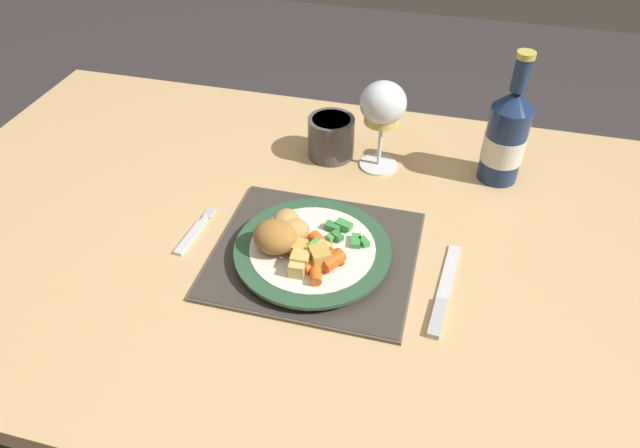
{
  "coord_description": "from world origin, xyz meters",
  "views": [
    {
      "loc": [
        0.15,
        -0.67,
        1.36
      ],
      "look_at": [
        -0.02,
        -0.02,
        0.78
      ],
      "focal_mm": 32.0,
      "sensor_mm": 36.0,
      "label": 1
    }
  ],
  "objects_px": {
    "dining_table": "(334,273)",
    "bottle": "(506,136)",
    "fork": "(193,234)",
    "table_knife": "(443,297)",
    "wine_glass": "(383,107)",
    "drinking_cup": "(331,136)",
    "dinner_plate": "(313,251)"
  },
  "relations": [
    {
      "from": "drinking_cup",
      "to": "bottle",
      "type": "bearing_deg",
      "value": 1.13
    },
    {
      "from": "dinner_plate",
      "to": "table_knife",
      "type": "height_order",
      "value": "dinner_plate"
    },
    {
      "from": "fork",
      "to": "dining_table",
      "type": "bearing_deg",
      "value": 13.83
    },
    {
      "from": "fork",
      "to": "bottle",
      "type": "distance_m",
      "value": 0.56
    },
    {
      "from": "bottle",
      "to": "drinking_cup",
      "type": "distance_m",
      "value": 0.31
    },
    {
      "from": "fork",
      "to": "wine_glass",
      "type": "xyz_separation_m",
      "value": [
        0.26,
        0.27,
        0.12
      ]
    },
    {
      "from": "dining_table",
      "to": "dinner_plate",
      "type": "bearing_deg",
      "value": -108.47
    },
    {
      "from": "dining_table",
      "to": "drinking_cup",
      "type": "bearing_deg",
      "value": 105.16
    },
    {
      "from": "fork",
      "to": "drinking_cup",
      "type": "relative_size",
      "value": 1.39
    },
    {
      "from": "wine_glass",
      "to": "drinking_cup",
      "type": "bearing_deg",
      "value": 172.48
    },
    {
      "from": "table_knife",
      "to": "dinner_plate",
      "type": "bearing_deg",
      "value": 171.47
    },
    {
      "from": "drinking_cup",
      "to": "wine_glass",
      "type": "bearing_deg",
      "value": -7.52
    },
    {
      "from": "dinner_plate",
      "to": "bottle",
      "type": "bearing_deg",
      "value": 47.46
    },
    {
      "from": "fork",
      "to": "drinking_cup",
      "type": "bearing_deg",
      "value": 60.29
    },
    {
      "from": "dinner_plate",
      "to": "table_knife",
      "type": "xyz_separation_m",
      "value": [
        0.2,
        -0.03,
        -0.01
      ]
    },
    {
      "from": "table_knife",
      "to": "wine_glass",
      "type": "xyz_separation_m",
      "value": [
        -0.15,
        0.3,
        0.12
      ]
    },
    {
      "from": "table_knife",
      "to": "bottle",
      "type": "xyz_separation_m",
      "value": [
        0.07,
        0.32,
        0.08
      ]
    },
    {
      "from": "fork",
      "to": "table_knife",
      "type": "distance_m",
      "value": 0.4
    },
    {
      "from": "table_knife",
      "to": "dining_table",
      "type": "bearing_deg",
      "value": 153.45
    },
    {
      "from": "fork",
      "to": "drinking_cup",
      "type": "distance_m",
      "value": 0.33
    },
    {
      "from": "dinner_plate",
      "to": "dining_table",
      "type": "bearing_deg",
      "value": 71.53
    },
    {
      "from": "dining_table",
      "to": "wine_glass",
      "type": "height_order",
      "value": "wine_glass"
    },
    {
      "from": "dinner_plate",
      "to": "wine_glass",
      "type": "distance_m",
      "value": 0.3
    },
    {
      "from": "dining_table",
      "to": "table_knife",
      "type": "xyz_separation_m",
      "value": [
        0.18,
        -0.09,
        0.09
      ]
    },
    {
      "from": "table_knife",
      "to": "wine_glass",
      "type": "distance_m",
      "value": 0.36
    },
    {
      "from": "dining_table",
      "to": "table_knife",
      "type": "relative_size",
      "value": 7.8
    },
    {
      "from": "drinking_cup",
      "to": "dinner_plate",
      "type": "bearing_deg",
      "value": -81.82
    },
    {
      "from": "dining_table",
      "to": "bottle",
      "type": "distance_m",
      "value": 0.38
    },
    {
      "from": "bottle",
      "to": "drinking_cup",
      "type": "relative_size",
      "value": 2.75
    },
    {
      "from": "fork",
      "to": "table_knife",
      "type": "xyz_separation_m",
      "value": [
        0.4,
        -0.04,
        0.0
      ]
    },
    {
      "from": "wine_glass",
      "to": "drinking_cup",
      "type": "xyz_separation_m",
      "value": [
        -0.09,
        0.01,
        -0.08
      ]
    },
    {
      "from": "dining_table",
      "to": "bottle",
      "type": "height_order",
      "value": "bottle"
    }
  ]
}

